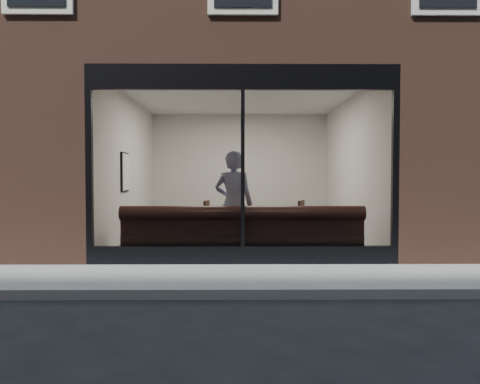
{
  "coord_description": "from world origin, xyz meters",
  "views": [
    {
      "loc": [
        -0.11,
        -5.44,
        1.43
      ],
      "look_at": [
        -0.04,
        2.4,
        1.16
      ],
      "focal_mm": 35.0,
      "sensor_mm": 36.0,
      "label": 1
    }
  ],
  "objects_px": {
    "cafe_table_right": "(287,211)",
    "cafe_chair_right": "(292,236)",
    "cafe_table_left": "(145,213)",
    "banquette": "(242,247)",
    "person": "(234,204)",
    "cafe_chair_left": "(197,237)"
  },
  "relations": [
    {
      "from": "banquette",
      "to": "cafe_table_right",
      "type": "distance_m",
      "value": 1.53
    },
    {
      "from": "person",
      "to": "cafe_table_left",
      "type": "bearing_deg",
      "value": -1.04
    },
    {
      "from": "cafe_chair_right",
      "to": "cafe_chair_left",
      "type": "bearing_deg",
      "value": 22.56
    },
    {
      "from": "person",
      "to": "cafe_chair_right",
      "type": "xyz_separation_m",
      "value": [
        1.14,
        0.97,
        -0.7
      ]
    },
    {
      "from": "banquette",
      "to": "cafe_table_right",
      "type": "relative_size",
      "value": 7.21
    },
    {
      "from": "cafe_table_right",
      "to": "cafe_chair_right",
      "type": "bearing_deg",
      "value": 56.36
    },
    {
      "from": "banquette",
      "to": "cafe_table_left",
      "type": "distance_m",
      "value": 1.98
    },
    {
      "from": "banquette",
      "to": "cafe_chair_left",
      "type": "relative_size",
      "value": 9.55
    },
    {
      "from": "person",
      "to": "cafe_chair_left",
      "type": "distance_m",
      "value": 1.34
    },
    {
      "from": "cafe_chair_right",
      "to": "banquette",
      "type": "bearing_deg",
      "value": 72.55
    },
    {
      "from": "cafe_chair_left",
      "to": "cafe_chair_right",
      "type": "height_order",
      "value": "same"
    },
    {
      "from": "cafe_table_right",
      "to": "cafe_chair_right",
      "type": "height_order",
      "value": "cafe_table_right"
    },
    {
      "from": "banquette",
      "to": "cafe_chair_left",
      "type": "bearing_deg",
      "value": 125.7
    },
    {
      "from": "person",
      "to": "cafe_chair_right",
      "type": "bearing_deg",
      "value": -127.47
    },
    {
      "from": "banquette",
      "to": "cafe_table_right",
      "type": "xyz_separation_m",
      "value": [
        0.89,
        1.14,
        0.52
      ]
    },
    {
      "from": "cafe_table_left",
      "to": "cafe_chair_right",
      "type": "height_order",
      "value": "cafe_table_left"
    },
    {
      "from": "person",
      "to": "cafe_table_left",
      "type": "distance_m",
      "value": 1.69
    },
    {
      "from": "cafe_table_right",
      "to": "cafe_chair_left",
      "type": "xyz_separation_m",
      "value": [
        -1.76,
        0.08,
        -0.5
      ]
    },
    {
      "from": "banquette",
      "to": "person",
      "type": "distance_m",
      "value": 0.79
    },
    {
      "from": "cafe_table_left",
      "to": "cafe_table_right",
      "type": "distance_m",
      "value": 2.7
    },
    {
      "from": "cafe_table_right",
      "to": "cafe_chair_right",
      "type": "relative_size",
      "value": 1.3
    },
    {
      "from": "banquette",
      "to": "cafe_chair_right",
      "type": "bearing_deg",
      "value": 52.46
    }
  ]
}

